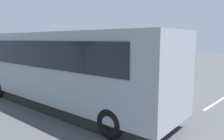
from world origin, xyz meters
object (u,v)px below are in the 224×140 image
spectator_centre (106,74)px  traffic_cone (131,78)px  parked_motorcycle_silver (147,97)px  spectator_left (125,77)px  spectator_far_left (139,78)px  tour_bus (62,70)px  spectator_right (93,74)px  stunt_motorcycle (106,66)px

spectator_centre → traffic_cone: 3.58m
spectator_centre → parked_motorcycle_silver: (-3.16, 0.83, -0.57)m
spectator_left → spectator_far_left: bearing=178.7°
tour_bus → spectator_far_left: bearing=-122.2°
tour_bus → spectator_right: tour_bus is taller
parked_motorcycle_silver → traffic_cone: parked_motorcycle_silver is taller
spectator_far_left → traffic_cone: size_ratio=2.82×
spectator_left → parked_motorcycle_silver: spectator_left is taller
tour_bus → spectator_far_left: tour_bus is taller
spectator_far_left → parked_motorcycle_silver: 1.52m
parked_motorcycle_silver → stunt_motorcycle: 7.44m
tour_bus → traffic_cone: (0.93, -6.44, -1.34)m
spectator_left → spectator_centre: (1.19, 0.14, 0.00)m
tour_bus → traffic_cone: size_ratio=17.07×
spectator_centre → tour_bus: bearing=92.5°
stunt_motorcycle → traffic_cone: (-2.25, -0.16, -0.67)m
spectator_centre → parked_motorcycle_silver: spectator_centre is taller
spectator_far_left → spectator_right: 3.00m
stunt_motorcycle → traffic_cone: size_ratio=3.20×
spectator_centre → spectator_right: (0.86, 0.21, -0.05)m
tour_bus → spectator_far_left: 3.77m
traffic_cone → spectator_right: bearing=88.9°
spectator_far_left → spectator_left: (0.93, -0.02, -0.02)m
spectator_far_left → parked_motorcycle_silver: size_ratio=0.87×
tour_bus → parked_motorcycle_silver: (-3.02, -2.20, -1.16)m
tour_bus → stunt_motorcycle: size_ratio=5.34×
parked_motorcycle_silver → traffic_cone: 5.80m
traffic_cone → tour_bus: bearing=98.2°
spectator_centre → traffic_cone: bearing=-76.9°
spectator_right → traffic_cone: (-0.07, -3.62, -0.69)m
spectator_far_left → spectator_centre: spectator_far_left is taller
tour_bus → spectator_right: bearing=-70.6°
spectator_left → spectator_centre: size_ratio=1.00×
spectator_far_left → spectator_centre: bearing=3.3°
spectator_far_left → spectator_centre: size_ratio=1.01×
spectator_centre → traffic_cone: spectator_centre is taller
spectator_left → stunt_motorcycle: size_ratio=0.87×
parked_motorcycle_silver → spectator_far_left: bearing=-42.5°
tour_bus → stunt_motorcycle: (3.18, -6.28, -0.67)m
spectator_centre → spectator_right: size_ratio=1.05×
stunt_motorcycle → tour_bus: bearing=116.8°
spectator_far_left → traffic_cone: 4.46m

